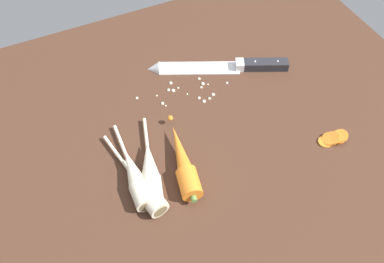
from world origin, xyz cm
name	(u,v)px	position (x,y,z in cm)	size (l,w,h in cm)	color
ground_plane	(188,134)	(0.00, 0.00, -2.00)	(120.00, 90.00, 4.00)	#42281C
chefs_knife	(216,66)	(14.38, 14.43, 0.65)	(32.99, 17.42, 4.18)	silver
whole_carrot	(183,163)	(-5.16, -8.82, 2.10)	(7.21, 21.39, 4.20)	orange
parsnip_front	(140,184)	(-14.77, -9.64, 1.98)	(6.54, 22.61, 4.00)	beige
parsnip_mid_left	(135,177)	(-15.18, -7.80, 1.98)	(4.37, 21.85, 4.00)	beige
parsnip_mid_right	(150,170)	(-11.92, -7.50, 1.98)	(8.00, 20.58, 4.00)	beige
carrot_slice_stack	(333,138)	(27.05, -16.17, 0.84)	(6.37, 3.84, 2.57)	orange
mince_crumbs	(188,91)	(4.69, 10.22, 0.38)	(22.22, 9.58, 0.88)	silver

